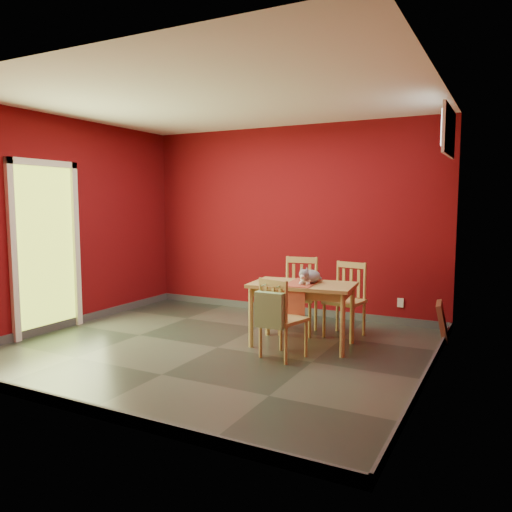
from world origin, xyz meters
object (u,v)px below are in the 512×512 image
at_px(chair_far_left, 299,294).
at_px(cat, 310,274).
at_px(chair_far_right, 346,299).
at_px(chair_near, 281,317).
at_px(picture_frame, 442,322).
at_px(tote_bag, 270,310).
at_px(dining_table, 302,291).

bearing_deg(chair_far_left, cat, -55.65).
height_order(chair_far_right, chair_near, chair_far_right).
height_order(chair_far_right, picture_frame, chair_far_right).
distance_m(chair_far_right, picture_frame, 1.14).
bearing_deg(chair_far_right, tote_bag, -104.89).
height_order(chair_far_left, tote_bag, chair_far_left).
height_order(chair_far_left, chair_far_right, chair_far_left).
bearing_deg(chair_near, dining_table, 87.86).
bearing_deg(picture_frame, chair_far_right, -163.92).
bearing_deg(cat, tote_bag, -84.67).
distance_m(chair_far_right, cat, 0.73).
bearing_deg(tote_bag, dining_table, 85.94).
bearing_deg(tote_bag, picture_frame, 49.50).
relative_size(chair_near, cat, 2.02).
bearing_deg(dining_table, picture_frame, 34.24).
bearing_deg(cat, chair_far_right, 82.73).
bearing_deg(cat, picture_frame, 49.16).
bearing_deg(cat, chair_far_left, 138.94).
distance_m(chair_far_left, tote_bag, 1.29).
distance_m(chair_far_right, tote_bag, 1.42).
xyz_separation_m(dining_table, tote_bag, (-0.05, -0.74, -0.08)).
bearing_deg(chair_far_left, chair_far_right, 10.00).
bearing_deg(picture_frame, chair_near, -133.55).
bearing_deg(chair_far_left, chair_near, -77.22).
distance_m(dining_table, picture_frame, 1.72).
height_order(chair_far_right, tote_bag, chair_far_right).
xyz_separation_m(chair_far_left, chair_far_right, (0.57, 0.10, -0.02)).
relative_size(chair_far_left, tote_bag, 2.19).
distance_m(dining_table, chair_near, 0.57).
relative_size(dining_table, chair_near, 1.43).
bearing_deg(cat, chair_near, -84.76).
bearing_deg(chair_far_right, picture_frame, 16.08).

